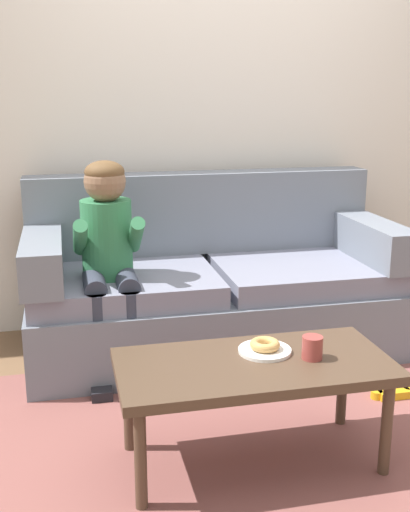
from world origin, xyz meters
name	(u,v)px	position (x,y,z in m)	size (l,w,h in m)	color
ground	(286,414)	(0.00, 0.00, 0.00)	(10.00, 10.00, 0.00)	brown
wall_back	(215,97)	(0.00, 1.40, 1.40)	(8.00, 0.10, 2.80)	silver
area_rug	(306,441)	(0.00, -0.25, 0.01)	(2.74, 1.85, 0.01)	brown
couch	(212,288)	(-0.14, 0.85, 0.35)	(2.03, 0.90, 0.97)	slate
coffee_table	(254,373)	(-0.26, -0.34, 0.39)	(1.05, 0.51, 0.44)	#4C3828
person_child	(108,248)	(-0.73, 0.64, 0.67)	(0.34, 0.58, 1.10)	#337A4C
plate	(265,350)	(-0.20, -0.26, 0.44)	(0.21, 0.21, 0.01)	white
donut	(265,345)	(-0.20, -0.26, 0.47)	(0.12, 0.12, 0.04)	tan
mug	(312,348)	(-0.04, -0.36, 0.48)	(0.08, 0.08, 0.09)	#993D38
toy_controller	(393,394)	(0.55, 0.03, 0.03)	(0.23, 0.09, 0.05)	gold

